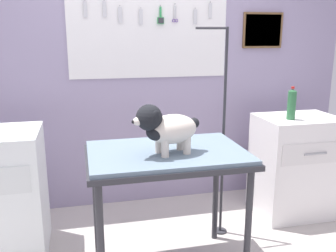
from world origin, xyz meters
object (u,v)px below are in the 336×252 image
Objects in this scene: grooming_arm at (222,143)px; dog at (166,127)px; grooming_table at (167,162)px; soda_bottle at (292,104)px; cabinet_right at (295,165)px.

dog is (-0.55, -0.45, 0.27)m from grooming_arm.
dog is (-0.02, -0.08, 0.26)m from grooming_table.
soda_bottle reaches higher than grooming_table.
cabinet_right is 3.21× the size of soda_bottle.
dog is 1.60× the size of soda_bottle.
grooming_table is 1.47m from cabinet_right.
grooming_arm is 5.91× the size of soda_bottle.
grooming_table is at bearing -157.38° from soda_bottle.
grooming_table is 0.63× the size of grooming_arm.
grooming_arm reaches higher than grooming_table.
soda_bottle reaches higher than cabinet_right.
grooming_table is 1.31m from soda_bottle.
soda_bottle is (0.66, 0.12, 0.26)m from grooming_arm.
soda_bottle is (1.19, 0.49, 0.25)m from grooming_table.
dog is 1.34m from soda_bottle.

